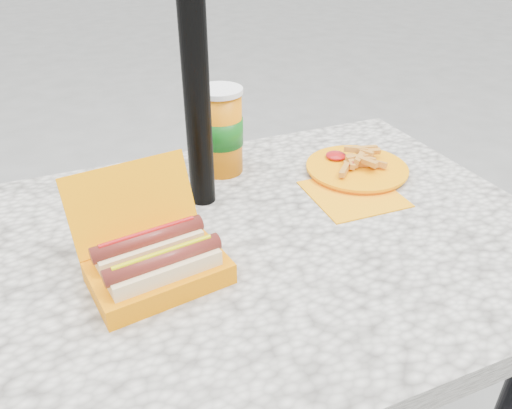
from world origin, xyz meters
name	(u,v)px	position (x,y,z in m)	size (l,w,h in m)	color
picnic_table	(232,287)	(0.00, 0.00, 0.64)	(1.20, 0.80, 0.75)	beige
umbrella_pole	(192,22)	(0.00, 0.16, 1.10)	(0.05, 0.05, 2.20)	black
hotdog_box	(156,260)	(-0.15, -0.05, 0.79)	(0.23, 0.22, 0.16)	#FF9300
fries_plate	(356,169)	(0.35, 0.14, 0.76)	(0.27, 0.29, 0.05)	#FF9909
soda_cup	(220,131)	(0.08, 0.27, 0.85)	(0.10, 0.10, 0.19)	orange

